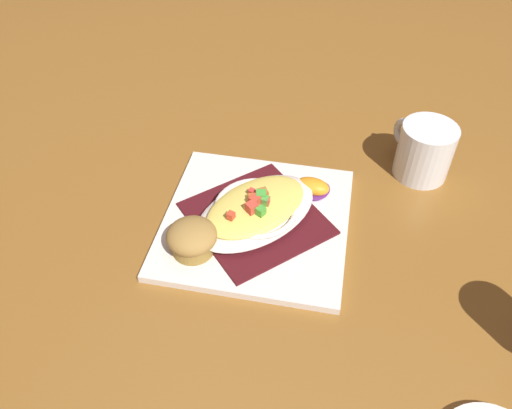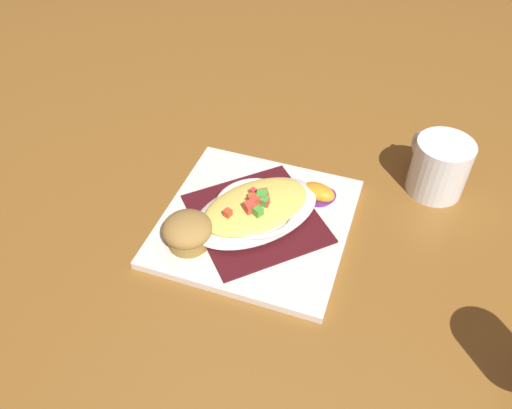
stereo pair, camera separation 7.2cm
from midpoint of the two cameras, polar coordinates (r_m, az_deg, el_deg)
The scene contains 7 objects.
ground_plane at distance 0.75m, azimuth -2.75°, elevation -2.38°, with size 2.60×2.60×0.00m, color brown.
square_plate at distance 0.75m, azimuth -2.76°, elevation -2.08°, with size 0.27×0.27×0.01m, color white.
folded_napkin at distance 0.74m, azimuth -2.78°, elevation -1.66°, with size 0.17×0.18×0.00m, color #451016.
gratin_dish at distance 0.73m, azimuth -2.83°, elevation -0.67°, with size 0.21×0.23×0.05m.
muffin at distance 0.70m, azimuth -10.07°, elevation -3.88°, with size 0.07×0.07×0.05m.
orange_garnish at distance 0.78m, azimuth 3.78°, elevation 1.80°, with size 0.06×0.06×0.02m.
coffee_mug at distance 0.84m, azimuth 15.78°, elevation 5.41°, with size 0.10×0.10×0.09m.
Camera 1 is at (0.15, -0.49, 0.55)m, focal length 36.01 mm.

